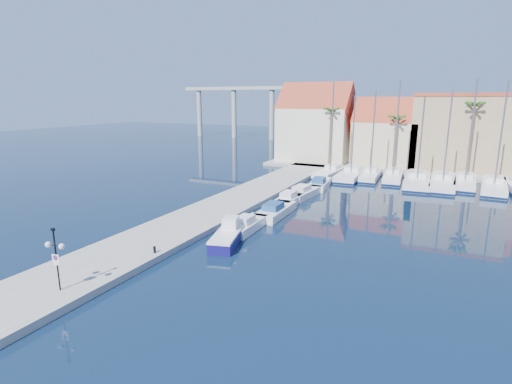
% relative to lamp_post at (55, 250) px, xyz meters
% --- Properties ---
extents(ground, '(260.00, 260.00, 0.00)m').
position_rel_lamp_post_xyz_m(ground, '(7.72, 7.29, -2.96)').
color(ground, black).
rests_on(ground, ground).
extents(quay_west, '(6.00, 77.00, 0.50)m').
position_rel_lamp_post_xyz_m(quay_west, '(-1.28, 20.79, -2.71)').
color(quay_west, gray).
rests_on(quay_west, ground).
extents(shore_north, '(54.00, 16.00, 0.50)m').
position_rel_lamp_post_xyz_m(shore_north, '(17.72, 55.29, -2.71)').
color(shore_north, gray).
rests_on(shore_north, ground).
extents(lamp_post, '(1.26, 0.48, 3.75)m').
position_rel_lamp_post_xyz_m(lamp_post, '(0.00, 0.00, 0.00)').
color(lamp_post, black).
rests_on(lamp_post, quay_west).
extents(bollard, '(0.19, 0.19, 0.48)m').
position_rel_lamp_post_xyz_m(bollard, '(1.12, 6.87, -2.22)').
color(bollard, black).
rests_on(bollard, quay_west).
extents(fishing_boat, '(3.11, 5.61, 1.86)m').
position_rel_lamp_post_xyz_m(fishing_boat, '(4.14, 12.09, -2.34)').
color(fishing_boat, '#130F5A').
rests_on(fishing_boat, ground).
extents(motorboat_west_0, '(1.82, 5.32, 1.40)m').
position_rel_lamp_post_xyz_m(motorboat_west_0, '(4.10, 15.51, -2.45)').
color(motorboat_west_0, white).
rests_on(motorboat_west_0, ground).
extents(motorboat_west_1, '(2.19, 6.53, 1.40)m').
position_rel_lamp_post_xyz_m(motorboat_west_1, '(4.50, 20.72, -2.45)').
color(motorboat_west_1, white).
rests_on(motorboat_west_1, ground).
extents(motorboat_west_2, '(1.93, 5.87, 1.40)m').
position_rel_lamp_post_xyz_m(motorboat_west_2, '(4.06, 25.83, -2.45)').
color(motorboat_west_2, white).
rests_on(motorboat_west_2, ground).
extents(motorboat_west_3, '(2.72, 6.73, 1.40)m').
position_rel_lamp_post_xyz_m(motorboat_west_3, '(4.37, 29.37, -2.45)').
color(motorboat_west_3, white).
rests_on(motorboat_west_3, ground).
extents(motorboat_west_4, '(2.70, 6.57, 1.40)m').
position_rel_lamp_post_xyz_m(motorboat_west_4, '(4.63, 34.82, -2.45)').
color(motorboat_west_4, white).
rests_on(motorboat_west_4, ground).
extents(sailboat_0, '(3.22, 9.66, 13.52)m').
position_rel_lamp_post_xyz_m(sailboat_0, '(3.77, 43.33, -2.35)').
color(sailboat_0, white).
rests_on(sailboat_0, ground).
extents(sailboat_1, '(3.09, 11.12, 11.63)m').
position_rel_lamp_post_xyz_m(sailboat_1, '(6.87, 43.13, -2.40)').
color(sailboat_1, white).
rests_on(sailboat_1, ground).
extents(sailboat_2, '(2.73, 8.72, 12.28)m').
position_rel_lamp_post_xyz_m(sailboat_2, '(9.49, 43.48, -2.35)').
color(sailboat_2, white).
rests_on(sailboat_2, ground).
extents(sailboat_3, '(3.00, 9.03, 13.58)m').
position_rel_lamp_post_xyz_m(sailboat_3, '(12.49, 43.72, -2.34)').
color(sailboat_3, white).
rests_on(sailboat_3, ground).
extents(sailboat_4, '(3.75, 11.94, 11.39)m').
position_rel_lamp_post_xyz_m(sailboat_4, '(15.75, 42.49, -2.41)').
color(sailboat_4, white).
rests_on(sailboat_4, ground).
extents(sailboat_5, '(3.08, 11.54, 12.18)m').
position_rel_lamp_post_xyz_m(sailboat_5, '(18.88, 42.64, -2.40)').
color(sailboat_5, white).
rests_on(sailboat_5, ground).
extents(sailboat_6, '(2.94, 9.75, 13.62)m').
position_rel_lamp_post_xyz_m(sailboat_6, '(21.48, 43.93, -2.35)').
color(sailboat_6, white).
rests_on(sailboat_6, ground).
extents(sailboat_7, '(3.48, 10.69, 13.23)m').
position_rel_lamp_post_xyz_m(sailboat_7, '(24.67, 42.79, -2.38)').
color(sailboat_7, white).
rests_on(sailboat_7, ground).
extents(building_0, '(12.30, 9.00, 13.50)m').
position_rel_lamp_post_xyz_m(building_0, '(-2.28, 54.29, 3.56)').
color(building_0, beige).
rests_on(building_0, shore_north).
extents(building_1, '(10.30, 8.00, 11.00)m').
position_rel_lamp_post_xyz_m(building_1, '(9.72, 54.29, 2.34)').
color(building_1, beige).
rests_on(building_1, shore_north).
extents(building_2, '(14.20, 10.20, 11.50)m').
position_rel_lamp_post_xyz_m(building_2, '(20.72, 55.29, 3.30)').
color(building_2, '#9C8460').
rests_on(building_2, shore_north).
extents(palm_0, '(2.60, 2.60, 10.15)m').
position_rel_lamp_post_xyz_m(palm_0, '(1.72, 49.29, 6.12)').
color(palm_0, brown).
rests_on(palm_0, shore_north).
extents(palm_1, '(2.60, 2.60, 9.15)m').
position_rel_lamp_post_xyz_m(palm_1, '(11.72, 49.29, 5.18)').
color(palm_1, brown).
rests_on(palm_1, shore_north).
extents(palm_2, '(2.60, 2.60, 11.15)m').
position_rel_lamp_post_xyz_m(palm_2, '(21.72, 49.29, 7.06)').
color(palm_2, brown).
rests_on(palm_2, shore_north).
extents(viaduct, '(48.00, 2.20, 14.45)m').
position_rel_lamp_post_xyz_m(viaduct, '(-31.35, 89.29, 7.29)').
color(viaduct, '#9E9E99').
rests_on(viaduct, ground).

